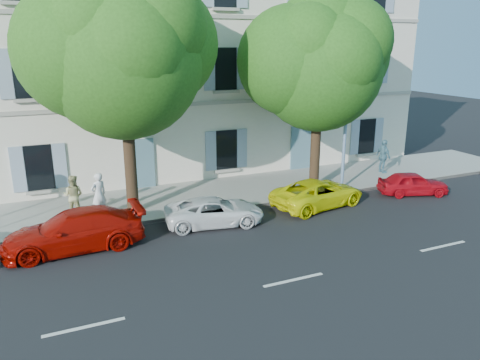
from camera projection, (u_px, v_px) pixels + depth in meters
name	position (u px, v px, depth m)	size (l,w,h in m)	color
ground	(240.00, 232.00, 17.49)	(90.00, 90.00, 0.00)	black
sidewalk	(201.00, 196.00, 21.38)	(36.00, 4.50, 0.15)	#A09E96
kerb	(218.00, 211.00, 19.47)	(36.00, 0.16, 0.16)	#9E998E
building	(162.00, 59.00, 24.75)	(28.00, 7.00, 12.00)	silver
car_red_coupe	(74.00, 231.00, 15.90)	(1.90, 4.68, 1.36)	#9F0C04
car_white_coupe	(214.00, 211.00, 18.12)	(1.77, 3.84, 1.07)	white
car_yellow_supercar	(318.00, 193.00, 20.13)	(1.97, 4.27, 1.19)	#E5E309
car_red_hatchback	(413.00, 183.00, 21.71)	(1.27, 3.16, 1.08)	#B70B15
tree_left	(123.00, 59.00, 17.54)	(6.09, 6.09, 9.43)	#3A2819
tree_right	(319.00, 68.00, 20.76)	(5.65, 5.65, 8.70)	#3A2819
street_lamp	(349.00, 99.00, 20.99)	(0.26, 1.59, 7.49)	#7293BF
pedestrian_a	(99.00, 195.00, 18.51)	(0.65, 0.43, 1.78)	white
pedestrian_b	(73.00, 196.00, 18.57)	(0.81, 0.63, 1.67)	tan
pedestrian_c	(383.00, 156.00, 24.73)	(1.04, 0.44, 1.78)	teal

